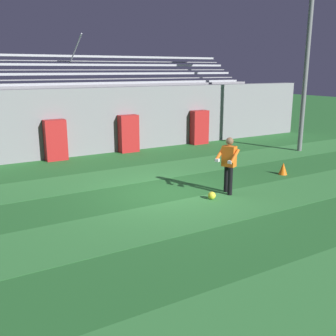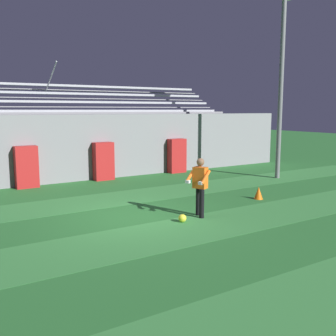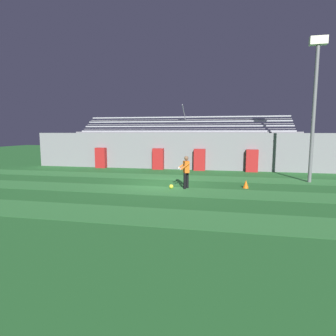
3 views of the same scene
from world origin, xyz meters
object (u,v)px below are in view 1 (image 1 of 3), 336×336
Objects in this scene: floodlight_pole at (309,32)px; traffic_cone at (283,169)px; padding_pillar_far_right at (199,127)px; padding_pillar_gate_left at (56,140)px; goalkeeper at (229,162)px; padding_pillar_gate_right at (129,134)px; soccer_ball at (212,196)px.

floodlight_pole reaches higher than traffic_cone.
padding_pillar_gate_left is at bearing 180.00° from padding_pillar_far_right.
goalkeeper is (3.13, -6.94, 0.14)m from padding_pillar_gate_left.
goalkeeper reaches higher than traffic_cone.
padding_pillar_gate_left is 1.00× the size of padding_pillar_far_right.
padding_pillar_gate_right is 7.21m from soccer_ball.
goalkeeper is 3.20m from traffic_cone.
goalkeeper reaches higher than soccer_ball.
goalkeeper is (-3.84, -6.94, 0.14)m from padding_pillar_far_right.
floodlight_pole is at bearing 34.39° from traffic_cone.
padding_pillar_gate_right and padding_pillar_far_right have the same top height.
floodlight_pole is 4.81× the size of goalkeeper.
padding_pillar_far_right is 3.87× the size of traffic_cone.
traffic_cone is (6.16, -6.23, -0.60)m from padding_pillar_gate_left.
goalkeeper is at bearing 14.97° from soccer_ball.
soccer_ball is (-0.78, -7.13, -0.70)m from padding_pillar_gate_right.
traffic_cone is at bearing -97.46° from padding_pillar_far_right.
padding_pillar_far_right is at bearing 82.54° from traffic_cone.
soccer_ball is at bearing -165.03° from goalkeeper.
goalkeeper is at bearing -166.77° from traffic_cone.
goalkeeper is 1.13m from soccer_ball.
padding_pillar_gate_left is at bearing 159.59° from floodlight_pole.
floodlight_pole is at bearing -20.41° from padding_pillar_gate_left.
padding_pillar_far_right is at bearing 128.35° from floodlight_pole.
goalkeeper is at bearing -65.71° from padding_pillar_gate_left.
padding_pillar_far_right is (6.97, 0.00, 0.00)m from padding_pillar_gate_left.
padding_pillar_gate_right is (3.19, 0.00, 0.00)m from padding_pillar_gate_left.
padding_pillar_gate_left and padding_pillar_gate_right have the same top height.
soccer_ball is at bearing -71.32° from padding_pillar_gate_left.
padding_pillar_gate_left is at bearing 108.68° from soccer_ball.
goalkeeper is at bearing -118.97° from padding_pillar_far_right.
traffic_cone is (2.97, -6.23, -0.60)m from padding_pillar_gate_right.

